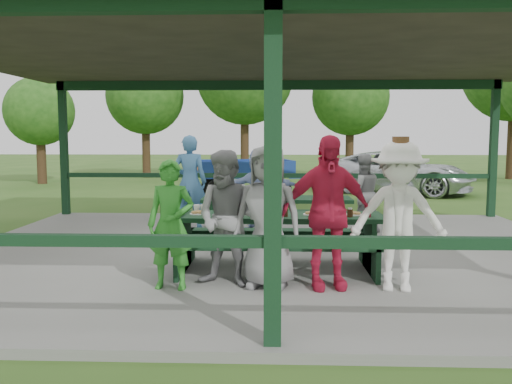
{
  "coord_description": "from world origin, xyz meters",
  "views": [
    {
      "loc": [
        0.03,
        -8.33,
        1.9
      ],
      "look_at": [
        -0.28,
        -0.3,
        1.06
      ],
      "focal_mm": 38.0,
      "sensor_mm": 36.0,
      "label": 1
    }
  ],
  "objects_px": {
    "picnic_table_far": "(277,214)",
    "spectator_lblue": "(260,189)",
    "spectator_grey": "(362,193)",
    "farm_trailer": "(245,179)",
    "contestant_green": "(171,224)",
    "contestant_white_fedora": "(399,216)",
    "spectator_blue": "(190,181)",
    "contestant_red": "(327,212)",
    "contestant_grey_left": "(228,218)",
    "contestant_grey_mid": "(268,217)",
    "picnic_table_near": "(276,234)",
    "pickup_truck": "(396,172)"
  },
  "relations": [
    {
      "from": "picnic_table_far",
      "to": "spectator_lblue",
      "type": "distance_m",
      "value": 1.09
    },
    {
      "from": "spectator_lblue",
      "to": "spectator_grey",
      "type": "height_order",
      "value": "spectator_lblue"
    },
    {
      "from": "spectator_grey",
      "to": "farm_trailer",
      "type": "bearing_deg",
      "value": -75.71
    },
    {
      "from": "spectator_lblue",
      "to": "farm_trailer",
      "type": "distance_m",
      "value": 5.58
    },
    {
      "from": "contestant_green",
      "to": "farm_trailer",
      "type": "distance_m",
      "value": 9.48
    },
    {
      "from": "contestant_white_fedora",
      "to": "spectator_blue",
      "type": "bearing_deg",
      "value": 134.84
    },
    {
      "from": "spectator_grey",
      "to": "farm_trailer",
      "type": "height_order",
      "value": "spectator_grey"
    },
    {
      "from": "contestant_green",
      "to": "contestant_red",
      "type": "relative_size",
      "value": 0.84
    },
    {
      "from": "contestant_grey_left",
      "to": "spectator_grey",
      "type": "xyz_separation_m",
      "value": [
        2.18,
        3.74,
        -0.09
      ]
    },
    {
      "from": "picnic_table_far",
      "to": "contestant_grey_left",
      "type": "relative_size",
      "value": 1.54
    },
    {
      "from": "picnic_table_far",
      "to": "contestant_white_fedora",
      "type": "distance_m",
      "value": 3.25
    },
    {
      "from": "contestant_grey_mid",
      "to": "spectator_grey",
      "type": "bearing_deg",
      "value": 81.07
    },
    {
      "from": "spectator_blue",
      "to": "farm_trailer",
      "type": "distance_m",
      "value": 5.3
    },
    {
      "from": "contestant_grey_left",
      "to": "spectator_grey",
      "type": "relative_size",
      "value": 1.12
    },
    {
      "from": "contestant_grey_left",
      "to": "contestant_red",
      "type": "xyz_separation_m",
      "value": [
        1.17,
        -0.05,
        0.09
      ]
    },
    {
      "from": "contestant_green",
      "to": "farm_trailer",
      "type": "bearing_deg",
      "value": 92.11
    },
    {
      "from": "picnic_table_near",
      "to": "contestant_grey_left",
      "type": "xyz_separation_m",
      "value": [
        -0.58,
        -0.78,
        0.33
      ]
    },
    {
      "from": "picnic_table_near",
      "to": "contestant_red",
      "type": "bearing_deg",
      "value": -54.59
    },
    {
      "from": "picnic_table_near",
      "to": "contestant_white_fedora",
      "type": "xyz_separation_m",
      "value": [
        1.41,
        -0.9,
        0.39
      ]
    },
    {
      "from": "contestant_red",
      "to": "pickup_truck",
      "type": "height_order",
      "value": "contestant_red"
    },
    {
      "from": "contestant_grey_mid",
      "to": "pickup_truck",
      "type": "bearing_deg",
      "value": 86.17
    },
    {
      "from": "contestant_green",
      "to": "contestant_grey_left",
      "type": "xyz_separation_m",
      "value": [
        0.66,
        0.15,
        0.05
      ]
    },
    {
      "from": "picnic_table_near",
      "to": "contestant_grey_mid",
      "type": "xyz_separation_m",
      "value": [
        -0.11,
        -0.83,
        0.37
      ]
    },
    {
      "from": "contestant_green",
      "to": "pickup_truck",
      "type": "bearing_deg",
      "value": 70.26
    },
    {
      "from": "contestant_white_fedora",
      "to": "contestant_red",
      "type": "bearing_deg",
      "value": -176.42
    },
    {
      "from": "contestant_red",
      "to": "contestant_white_fedora",
      "type": "bearing_deg",
      "value": -13.68
    },
    {
      "from": "contestant_red",
      "to": "spectator_blue",
      "type": "xyz_separation_m",
      "value": [
        -2.28,
        4.14,
        -0.0
      ]
    },
    {
      "from": "picnic_table_near",
      "to": "contestant_grey_mid",
      "type": "height_order",
      "value": "contestant_grey_mid"
    },
    {
      "from": "contestant_grey_mid",
      "to": "pickup_truck",
      "type": "relative_size",
      "value": 0.34
    },
    {
      "from": "picnic_table_near",
      "to": "picnic_table_far",
      "type": "xyz_separation_m",
      "value": [
        0.0,
        2.0,
        -0.01
      ]
    },
    {
      "from": "pickup_truck",
      "to": "contestant_red",
      "type": "bearing_deg",
      "value": -170.53
    },
    {
      "from": "picnic_table_near",
      "to": "picnic_table_far",
      "type": "relative_size",
      "value": 1.13
    },
    {
      "from": "contestant_grey_mid",
      "to": "farm_trailer",
      "type": "distance_m",
      "value": 9.41
    },
    {
      "from": "contestant_grey_mid",
      "to": "farm_trailer",
      "type": "bearing_deg",
      "value": 110.24
    },
    {
      "from": "contestant_white_fedora",
      "to": "spectator_blue",
      "type": "distance_m",
      "value": 5.23
    },
    {
      "from": "contestant_red",
      "to": "picnic_table_near",
      "type": "bearing_deg",
      "value": 116.65
    },
    {
      "from": "contestant_red",
      "to": "pickup_truck",
      "type": "xyz_separation_m",
      "value": [
        3.31,
        11.55,
        -0.31
      ]
    },
    {
      "from": "picnic_table_near",
      "to": "farm_trailer",
      "type": "bearing_deg",
      "value": 96.14
    },
    {
      "from": "picnic_table_near",
      "to": "contestant_green",
      "type": "bearing_deg",
      "value": -143.17
    },
    {
      "from": "pickup_truck",
      "to": "spectator_grey",
      "type": "bearing_deg",
      "value": -171.05
    },
    {
      "from": "picnic_table_far",
      "to": "spectator_blue",
      "type": "distance_m",
      "value": 2.19
    },
    {
      "from": "contestant_green",
      "to": "contestant_grey_mid",
      "type": "height_order",
      "value": "contestant_grey_mid"
    },
    {
      "from": "contestant_grey_left",
      "to": "contestant_white_fedora",
      "type": "height_order",
      "value": "contestant_white_fedora"
    },
    {
      "from": "contestant_grey_mid",
      "to": "contestant_white_fedora",
      "type": "xyz_separation_m",
      "value": [
        1.51,
        -0.07,
        0.02
      ]
    },
    {
      "from": "spectator_lblue",
      "to": "picnic_table_near",
      "type": "bearing_deg",
      "value": 83.93
    },
    {
      "from": "contestant_white_fedora",
      "to": "picnic_table_near",
      "type": "bearing_deg",
      "value": 155.92
    },
    {
      "from": "spectator_blue",
      "to": "spectator_lblue",
      "type": "bearing_deg",
      "value": 169.93
    },
    {
      "from": "farm_trailer",
      "to": "spectator_grey",
      "type": "bearing_deg",
      "value": -78.84
    },
    {
      "from": "picnic_table_near",
      "to": "spectator_grey",
      "type": "height_order",
      "value": "spectator_grey"
    },
    {
      "from": "spectator_grey",
      "to": "pickup_truck",
      "type": "bearing_deg",
      "value": -116.48
    }
  ]
}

